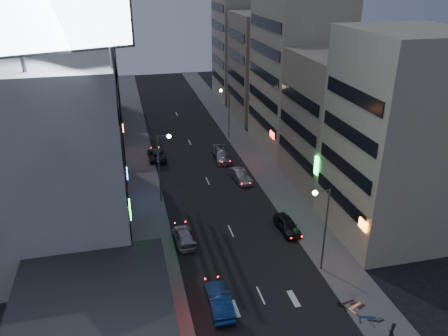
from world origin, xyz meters
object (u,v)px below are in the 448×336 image
object	(u,v)px
scooter_black_b	(354,294)
scooter_silver_b	(361,296)
parked_car_left	(157,155)
road_car_silver	(184,236)
parked_car_right_mid	(240,176)
scooter_blue	(377,311)
parked_car_right_near	(287,225)
person	(392,332)
parked_car_right_far	(222,155)
road_car_blue	(219,300)
scooter_silver_a	(381,311)
scooter_black_a	(393,335)

from	to	relation	value
scooter_black_b	scooter_silver_b	world-z (taller)	scooter_silver_b
parked_car_left	road_car_silver	distance (m)	21.41
parked_car_right_mid	scooter_black_b	bearing A→B (deg)	-90.37
scooter_blue	scooter_black_b	world-z (taller)	scooter_blue
parked_car_right_near	person	xyz separation A→B (m)	(1.90, -15.61, 0.25)
parked_car_right_far	scooter_silver_b	distance (m)	31.19
road_car_silver	scooter_silver_b	world-z (taller)	scooter_silver_b
parked_car_right_near	parked_car_left	distance (m)	24.61
road_car_blue	scooter_silver_b	xyz separation A→B (m)	(11.17, -2.09, -0.04)
parked_car_right_mid	parked_car_left	bearing A→B (deg)	127.59
scooter_silver_a	scooter_silver_b	xyz separation A→B (m)	(-0.72, 1.83, 0.07)
parked_car_right_near	parked_car_right_far	world-z (taller)	parked_car_right_far
scooter_blue	scooter_silver_b	bearing A→B (deg)	30.73
road_car_blue	scooter_blue	bearing A→B (deg)	161.92
road_car_silver	scooter_black_b	world-z (taller)	road_car_silver
parked_car_right_mid	road_car_blue	world-z (taller)	road_car_blue
road_car_silver	scooter_blue	size ratio (longest dim) A/B	2.34
parked_car_right_near	scooter_black_a	bearing A→B (deg)	-85.50
road_car_silver	scooter_silver_a	bearing A→B (deg)	131.17
scooter_silver_b	parked_car_left	bearing A→B (deg)	0.34
road_car_silver	scooter_black_b	xyz separation A→B (m)	(12.13, -11.50, 0.03)
scooter_silver_a	scooter_blue	size ratio (longest dim) A/B	0.93
scooter_black_b	road_car_silver	bearing A→B (deg)	35.12
parked_car_right_near	scooter_black_b	distance (m)	11.09
parked_car_right_far	road_car_blue	distance (m)	29.65
scooter_black_a	scooter_silver_b	distance (m)	4.17
scooter_black_a	person	bearing A→B (deg)	88.91
parked_car_right_far	person	world-z (taller)	person
parked_car_right_mid	scooter_silver_a	distance (m)	25.98
scooter_blue	parked_car_left	bearing A→B (deg)	40.85
parked_car_right_far	scooter_silver_a	size ratio (longest dim) A/B	2.81
parked_car_right_mid	scooter_black_a	size ratio (longest dim) A/B	2.57
parked_car_left	road_car_blue	distance (m)	31.29
road_car_silver	scooter_blue	xyz separation A→B (m)	(12.82, -13.72, 0.05)
road_car_silver	person	world-z (taller)	person
parked_car_right_near	scooter_black_b	xyz separation A→B (m)	(1.53, -10.98, -0.03)
parked_car_right_far	scooter_black_b	world-z (taller)	parked_car_right_far
road_car_blue	scooter_black_b	world-z (taller)	road_car_blue
road_car_blue	person	bearing A→B (deg)	151.26
parked_car_right_near	road_car_silver	world-z (taller)	parked_car_right_near
parked_car_left	person	distance (m)	39.75
parked_car_right_near	scooter_blue	world-z (taller)	parked_car_right_near
parked_car_left	road_car_blue	world-z (taller)	road_car_blue
scooter_blue	scooter_black_b	xyz separation A→B (m)	(-0.69, 2.23, -0.03)
parked_car_right_near	parked_car_right_mid	world-z (taller)	parked_car_right_mid
parked_car_right_far	scooter_black_a	bearing A→B (deg)	-80.12
parked_car_right_far	scooter_blue	world-z (taller)	parked_car_right_far
parked_car_left	parked_car_right_far	world-z (taller)	parked_car_right_far
parked_car_right_mid	scooter_black_a	distance (m)	28.22
scooter_black_a	scooter_blue	size ratio (longest dim) A/B	0.87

